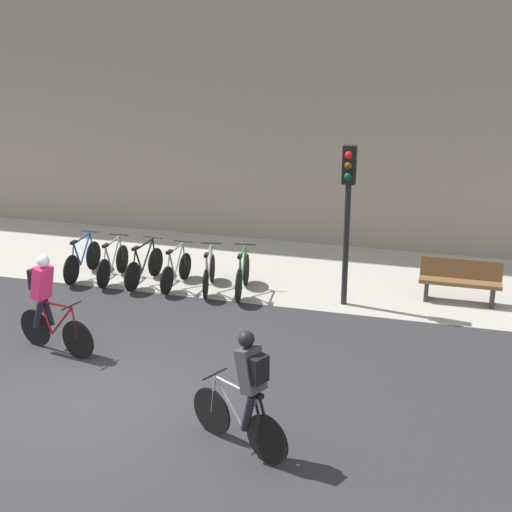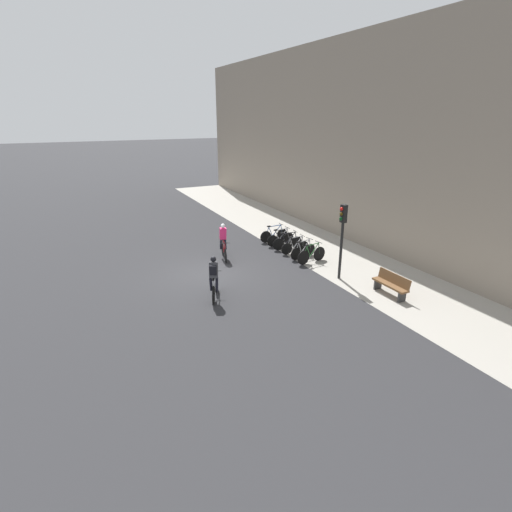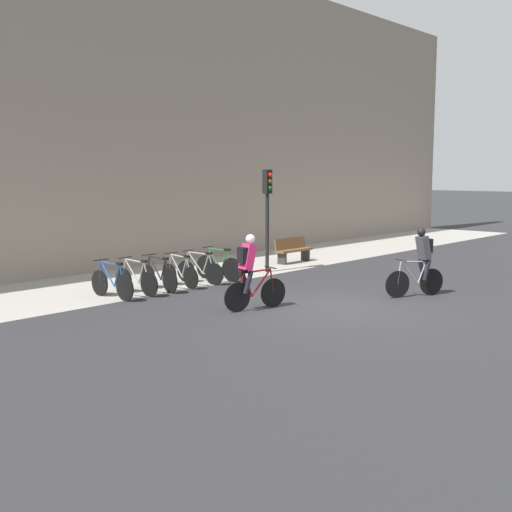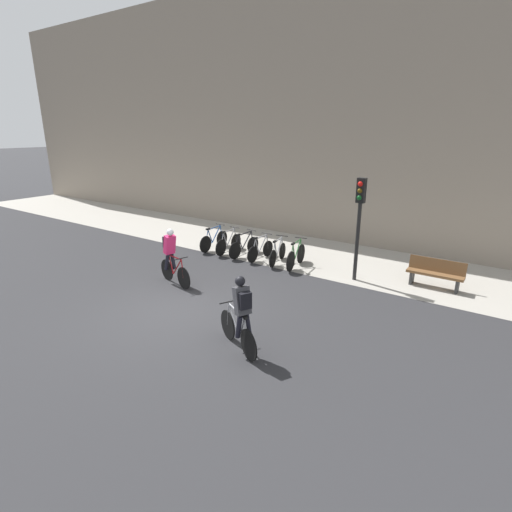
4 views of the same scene
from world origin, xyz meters
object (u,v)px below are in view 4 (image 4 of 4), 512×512
Objects in this scene: parked_bike_0 at (214,240)px; parked_bike_1 at (229,243)px; parked_bike_3 at (260,250)px; cyclist_grey at (241,313)px; parked_bike_4 at (278,253)px; parked_bike_2 at (244,246)px; bench at (435,273)px; traffic_light_pole at (359,210)px; parked_bike_5 at (296,256)px; cyclist_pink at (171,255)px.

parked_bike_0 is 1.03× the size of parked_bike_1.
cyclist_grey is at bearing -59.59° from parked_bike_3.
parked_bike_3 is 0.77m from parked_bike_4.
cyclist_grey is 7.99m from parked_bike_0.
parked_bike_2 is 1.03× the size of bench.
parked_bike_3 is 0.48× the size of traffic_light_pole.
traffic_light_pole reaches higher than parked_bike_5.
parked_bike_0 is 1.05× the size of bench.
traffic_light_pole is at bearing -0.22° from parked_bike_5.
bench is at bearing 10.03° from parked_bike_5.
parked_bike_1 is at bearing 179.92° from traffic_light_pole.
parked_bike_3 is (0.76, 0.00, -0.01)m from parked_bike_2.
cyclist_pink reaches higher than parked_bike_4.
parked_bike_1 is at bearing 179.98° from parked_bike_2.
traffic_light_pole is (4.48, -0.01, 1.90)m from parked_bike_2.
parked_bike_5 is 2.89m from traffic_light_pole.
parked_bike_1 is at bearing -179.99° from parked_bike_3.
parked_bike_4 is 0.95× the size of parked_bike_5.
parked_bike_0 is at bearing 134.73° from cyclist_grey.
cyclist_grey is 5.83m from traffic_light_pole.
parked_bike_4 is (1.53, 0.00, -0.01)m from parked_bike_2.
parked_bike_4 reaches higher than bench.
parked_bike_2 is 1.53m from parked_bike_4.
parked_bike_2 reaches higher than parked_bike_4.
parked_bike_0 is 1.10× the size of parked_bike_3.
cyclist_grey is at bearing -72.39° from parked_bike_5.
parked_bike_0 is (-1.33, 3.58, -0.54)m from cyclist_pink.
parked_bike_0 is 3.05m from parked_bike_4.
parked_bike_1 is at bearing 99.01° from cyclist_pink.
cyclist_pink is 4.76m from cyclist_grey.
parked_bike_0 is 8.33m from bench.
parked_bike_5 is 1.03× the size of bench.
traffic_light_pole reaches higher than parked_bike_2.
cyclist_pink is 1.08× the size of bench.
cyclist_pink reaches higher than parked_bike_2.
parked_bike_5 is (3.05, 0.00, 0.02)m from parked_bike_1.
parked_bike_4 is (2.29, 0.00, -0.01)m from parked_bike_1.
cyclist_grey is 1.11× the size of parked_bike_4.
cyclist_pink is at bearing -93.10° from parked_bike_2.
parked_bike_1 is 0.99× the size of parked_bike_5.
traffic_light_pole reaches higher than parked_bike_0.
parked_bike_2 is 0.52× the size of traffic_light_pole.
cyclist_pink is 3.67m from parked_bike_1.
parked_bike_3 is at bearing -172.47° from bench.
parked_bike_0 is 1.02× the size of parked_bike_5.
cyclist_pink is 0.54× the size of traffic_light_pole.
parked_bike_4 reaches higher than parked_bike_3.
parked_bike_1 is 3.05m from parked_bike_5.
cyclist_grey is 1.14× the size of parked_bike_3.
parked_bike_3 is (-3.33, 5.67, -0.56)m from cyclist_grey.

